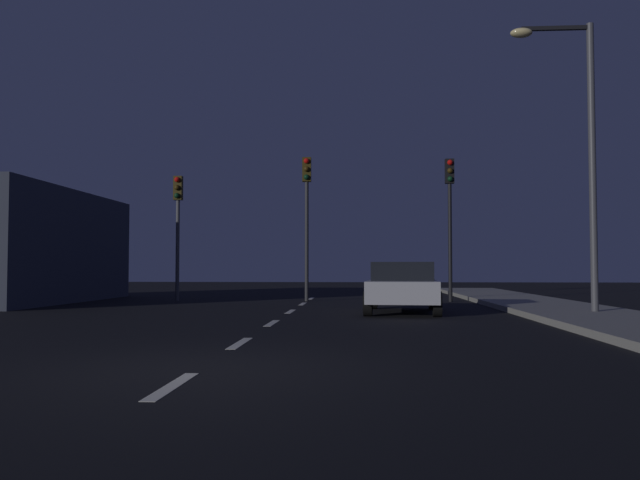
% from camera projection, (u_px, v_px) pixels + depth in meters
% --- Properties ---
extents(ground_plane, '(80.00, 80.00, 0.00)m').
position_uv_depth(ground_plane, '(275.00, 321.00, 14.90)').
color(ground_plane, black).
extents(sidewalk_curb_right, '(3.00, 40.00, 0.15)m').
position_uv_depth(sidewalk_curb_right, '(607.00, 319.00, 14.43)').
color(sidewalk_curb_right, gray).
rests_on(sidewalk_curb_right, ground_plane).
extents(lane_stripe_nearest, '(0.16, 1.60, 0.01)m').
position_uv_depth(lane_stripe_nearest, '(172.00, 386.00, 6.72)').
color(lane_stripe_nearest, silver).
rests_on(lane_stripe_nearest, ground_plane).
extents(lane_stripe_second, '(0.16, 1.60, 0.01)m').
position_uv_depth(lane_stripe_second, '(240.00, 343.00, 10.51)').
color(lane_stripe_second, silver).
rests_on(lane_stripe_second, ground_plane).
extents(lane_stripe_third, '(0.16, 1.60, 0.01)m').
position_uv_depth(lane_stripe_third, '(272.00, 323.00, 14.30)').
color(lane_stripe_third, silver).
rests_on(lane_stripe_third, ground_plane).
extents(lane_stripe_fourth, '(0.16, 1.60, 0.01)m').
position_uv_depth(lane_stripe_fourth, '(290.00, 311.00, 18.09)').
color(lane_stripe_fourth, silver).
rests_on(lane_stripe_fourth, ground_plane).
extents(lane_stripe_fifth, '(0.16, 1.60, 0.01)m').
position_uv_depth(lane_stripe_fifth, '(303.00, 304.00, 21.88)').
color(lane_stripe_fifth, silver).
rests_on(lane_stripe_fifth, ground_plane).
extents(lane_stripe_sixth, '(0.16, 1.60, 0.01)m').
position_uv_depth(lane_stripe_sixth, '(311.00, 298.00, 25.67)').
color(lane_stripe_sixth, silver).
rests_on(lane_stripe_sixth, ground_plane).
extents(traffic_signal_left, '(0.32, 0.38, 4.67)m').
position_uv_depth(traffic_signal_left, '(178.00, 213.00, 24.08)').
color(traffic_signal_left, '#4C4C51').
rests_on(traffic_signal_left, ground_plane).
extents(traffic_signal_center, '(0.32, 0.38, 5.32)m').
position_uv_depth(traffic_signal_center, '(307.00, 201.00, 23.79)').
color(traffic_signal_center, '#2D2D30').
rests_on(traffic_signal_center, ground_plane).
extents(traffic_signal_right, '(0.32, 0.38, 5.21)m').
position_uv_depth(traffic_signal_right, '(450.00, 202.00, 23.46)').
color(traffic_signal_right, black).
rests_on(traffic_signal_right, ground_plane).
extents(car_stopped_ahead, '(2.21, 4.17, 1.39)m').
position_uv_depth(car_stopped_ahead, '(403.00, 286.00, 17.71)').
color(car_stopped_ahead, silver).
rests_on(car_stopped_ahead, ground_plane).
extents(street_lamp_right, '(2.08, 0.36, 7.43)m').
position_uv_depth(street_lamp_right, '(579.00, 139.00, 16.23)').
color(street_lamp_right, '#4C4C51').
rests_on(street_lamp_right, ground_plane).
extents(storefront_left, '(5.22, 9.57, 3.97)m').
position_uv_depth(storefront_left, '(10.00, 247.00, 23.16)').
color(storefront_left, '#333847').
rests_on(storefront_left, ground_plane).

